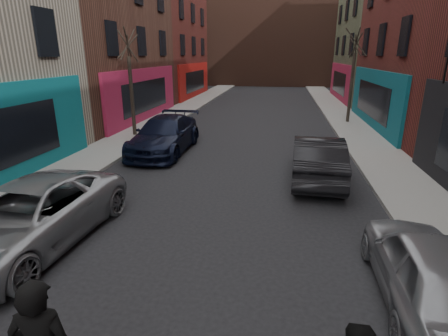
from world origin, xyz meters
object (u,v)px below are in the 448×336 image
(tree_left_far, at_px, (130,74))
(parked_left_far, at_px, (28,217))
(tree_right_far, at_px, (353,69))
(parked_left_end, at_px, (165,135))
(parked_right_end, at_px, (317,158))
(parked_right_far, at_px, (430,270))

(tree_left_far, relative_size, parked_left_far, 1.18)
(tree_right_far, bearing_deg, parked_left_end, -137.86)
(tree_left_far, xyz_separation_m, parked_right_end, (9.40, -5.53, -2.57))
(parked_left_end, distance_m, parked_right_end, 7.24)
(tree_right_far, distance_m, parked_left_end, 13.36)
(parked_left_far, relative_size, parked_left_end, 0.98)
(parked_left_end, height_order, parked_right_far, parked_left_end)
(tree_left_far, height_order, parked_left_end, tree_left_far)
(tree_left_far, height_order, tree_right_far, tree_right_far)
(tree_right_far, distance_m, parked_left_far, 20.40)
(tree_left_far, relative_size, parked_left_end, 1.16)
(tree_left_far, height_order, parked_right_far, tree_left_far)
(tree_left_far, relative_size, parked_right_end, 1.32)
(parked_right_end, bearing_deg, parked_right_far, 104.07)
(tree_left_far, xyz_separation_m, parked_left_end, (2.70, -2.77, -2.56))
(parked_left_far, xyz_separation_m, parked_right_end, (7.14, 5.96, 0.05))
(parked_right_end, bearing_deg, tree_left_far, -28.27)
(tree_left_far, distance_m, tree_right_far, 13.78)
(tree_left_far, distance_m, parked_left_far, 12.00)
(parked_left_end, relative_size, parked_right_end, 1.14)
(parked_left_far, distance_m, parked_right_end, 9.30)
(tree_left_far, bearing_deg, parked_right_end, -30.45)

